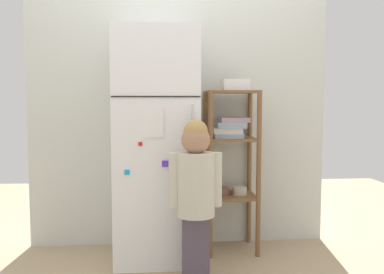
{
  "coord_description": "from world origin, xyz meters",
  "views": [
    {
      "loc": [
        -0.17,
        -3.04,
        1.14
      ],
      "look_at": [
        0.08,
        0.02,
        0.88
      ],
      "focal_mm": 39.85,
      "sensor_mm": 36.0,
      "label": 1
    }
  ],
  "objects_px": {
    "refrigerator": "(156,146)",
    "child_standing": "(196,184)",
    "pantry_shelf_unit": "(231,150)",
    "fruit_bin": "(235,86)"
  },
  "relations": [
    {
      "from": "pantry_shelf_unit",
      "to": "fruit_bin",
      "type": "relative_size",
      "value": 6.28
    },
    {
      "from": "child_standing",
      "to": "fruit_bin",
      "type": "bearing_deg",
      "value": 57.62
    },
    {
      "from": "refrigerator",
      "to": "fruit_bin",
      "type": "xyz_separation_m",
      "value": [
        0.59,
        0.11,
        0.43
      ]
    },
    {
      "from": "child_standing",
      "to": "pantry_shelf_unit",
      "type": "relative_size",
      "value": 0.84
    },
    {
      "from": "refrigerator",
      "to": "pantry_shelf_unit",
      "type": "distance_m",
      "value": 0.57
    },
    {
      "from": "refrigerator",
      "to": "child_standing",
      "type": "xyz_separation_m",
      "value": [
        0.25,
        -0.43,
        -0.2
      ]
    },
    {
      "from": "refrigerator",
      "to": "child_standing",
      "type": "height_order",
      "value": "refrigerator"
    },
    {
      "from": "child_standing",
      "to": "fruit_bin",
      "type": "relative_size",
      "value": 5.3
    },
    {
      "from": "refrigerator",
      "to": "pantry_shelf_unit",
      "type": "relative_size",
      "value": 1.35
    },
    {
      "from": "refrigerator",
      "to": "child_standing",
      "type": "distance_m",
      "value": 0.54
    }
  ]
}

